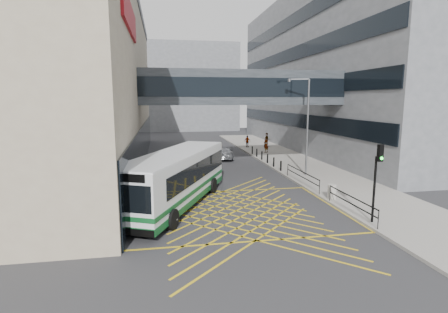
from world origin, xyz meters
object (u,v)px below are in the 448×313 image
litter_bin (332,192)px  car_silver (225,153)px  car_dark (181,159)px  street_lamp (305,121)px  pedestrian_a (266,145)px  pedestrian_b (267,140)px  car_white (160,205)px  bus (177,177)px  traffic_light (377,172)px  pedestrian_c (247,141)px

litter_bin → car_silver: bearing=102.6°
car_dark → street_lamp: size_ratio=0.57×
pedestrian_a → street_lamp: bearing=51.5°
pedestrian_a → pedestrian_b: pedestrian_a is taller
car_white → pedestrian_b: (14.20, 26.12, 0.39)m
bus → street_lamp: bearing=54.3°
bus → traffic_light: bearing=-4.3°
car_dark → pedestrian_c: pedestrian_c is taller
litter_bin → pedestrian_b: 25.21m
litter_bin → bus: bearing=174.4°
street_lamp → pedestrian_c: size_ratio=5.12×
car_dark → traffic_light: size_ratio=1.12×
car_silver → traffic_light: (3.90, -21.71, 2.14)m
car_white → car_dark: bearing=-102.0°
car_silver → street_lamp: street_lamp is taller
pedestrian_a → pedestrian_c: bearing=-114.1°
traffic_light → pedestrian_b: 29.69m
pedestrian_a → pedestrian_c: 5.16m
bus → pedestrian_b: 27.40m
car_dark → pedestrian_c: 14.84m
pedestrian_c → street_lamp: bearing=132.3°
car_white → pedestrian_a: (12.53, 21.07, 0.43)m
bus → car_dark: bearing=110.3°
pedestrian_c → pedestrian_b: bearing=-139.2°
car_white → car_dark: size_ratio=0.97×
bus → street_lamp: 12.88m
bus → pedestrian_c: 26.20m
car_dark → litter_bin: bearing=121.3°
street_lamp → pedestrian_c: 18.22m
litter_bin → pedestrian_b: bearing=82.3°
car_silver → pedestrian_a: bearing=-146.7°
car_white → car_silver: bearing=-115.1°
car_silver → pedestrian_c: bearing=-112.7°
pedestrian_a → pedestrian_b: (1.67, 5.04, -0.04)m
litter_bin → pedestrian_b: (3.38, 24.98, 0.46)m
bus → traffic_light: size_ratio=2.89×
pedestrian_b → pedestrian_c: 2.73m
bus → street_lamp: size_ratio=1.48×
pedestrian_b → pedestrian_c: pedestrian_b is taller
pedestrian_b → litter_bin: bearing=-94.9°
bus → pedestrian_b: (13.17, 24.01, -0.68)m
pedestrian_c → pedestrian_a: bearing=142.6°
street_lamp → traffic_light: bearing=-72.2°
bus → car_white: size_ratio=2.67×
car_white → traffic_light: (10.88, -3.33, 2.12)m
pedestrian_c → car_white: bearing=107.1°
bus → car_silver: (5.95, 16.28, -1.08)m
bus → car_dark: (0.96, 12.60, -1.06)m
car_silver → pedestrian_c: (4.50, 7.74, 0.25)m
car_silver → street_lamp: size_ratio=0.55×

